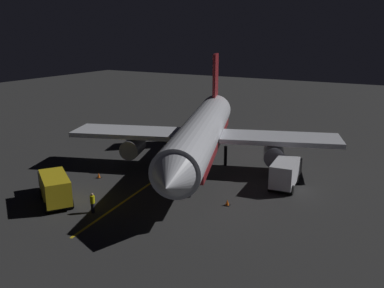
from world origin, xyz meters
name	(u,v)px	position (x,y,z in m)	size (l,w,h in m)	color
ground_plane	(201,172)	(0.00, 0.00, -0.10)	(180.00, 180.00, 0.20)	#2E2E2E
apron_guide_stripe	(159,177)	(2.82, 4.00, 0.00)	(0.24, 28.15, 0.01)	gold
airliner	(202,133)	(0.19, -0.54, 4.08)	(29.00, 33.38, 11.83)	silver
baggage_truck	(54,187)	(7.41, 13.65, 1.33)	(6.54, 5.41, 2.57)	gold
catering_truck	(286,173)	(-9.28, -0.13, 1.34)	(2.71, 6.34, 2.63)	silver
ground_crew_worker	(93,203)	(2.83, 13.82, 0.89)	(0.40, 0.40, 1.74)	black
traffic_cone_near_left	(227,203)	(-6.33, 6.99, 0.25)	(0.50, 0.50, 0.55)	#EA590F
traffic_cone_near_right	(99,176)	(8.15, 7.15, 0.25)	(0.50, 0.50, 0.55)	#EA590F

